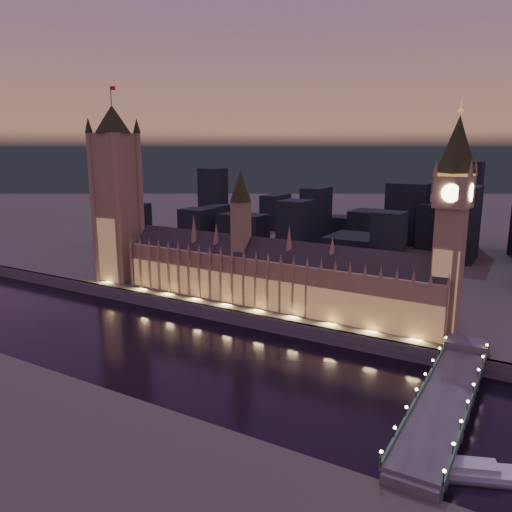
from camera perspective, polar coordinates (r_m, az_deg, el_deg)
The scene contains 9 objects.
ground_plane at distance 256.61m, azimuth -7.30°, elevation -10.49°, with size 2000.00×2000.00×0.00m, color black.
north_bank at distance 727.51m, azimuth 18.50°, elevation 4.17°, with size 2000.00×960.00×8.00m, color #4B413F.
embankment_wall at distance 286.42m, azimuth -2.29°, elevation -7.07°, with size 2000.00×2.50×8.00m, color #404454.
palace_of_westminster at distance 292.27m, azimuth 1.46°, elevation -2.08°, with size 202.00×24.13×78.00m.
victoria_tower at distance 357.58m, azimuth -15.68°, elevation 7.68°, with size 31.68×31.68×130.46m.
elizabeth_tower at distance 252.78m, azimuth 21.53°, elevation 4.96°, with size 18.00×18.00×111.86m.
westminster_bridge at distance 206.63m, azimuth 20.95°, elevation -15.32°, with size 18.00×113.00×15.90m.
river_boat at distance 178.84m, azimuth 21.91°, elevation -21.69°, with size 46.17×26.57×4.50m.
city_backdrop at distance 451.25m, azimuth 16.23°, elevation 3.27°, with size 490.54×215.63×78.80m.
Camera 1 is at (146.02, -186.34, 99.02)m, focal length 35.00 mm.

